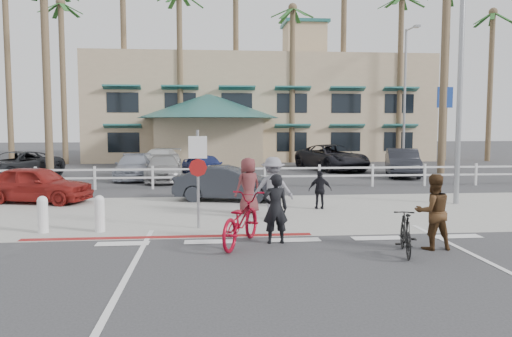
{
  "coord_description": "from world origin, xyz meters",
  "views": [
    {
      "loc": [
        -2.01,
        -10.87,
        2.73
      ],
      "look_at": [
        -0.69,
        3.12,
        1.5
      ],
      "focal_mm": 35.0,
      "sensor_mm": 36.0,
      "label": 1
    }
  ],
  "objects": [
    {
      "name": "palm_8",
      "position": [
        16.0,
        26.0,
        7.5
      ],
      "size": [
        4.0,
        4.0,
        15.0
      ],
      "primitive_type": null,
      "color": "#1F5220",
      "rests_on": "ground"
    },
    {
      "name": "rider_red",
      "position": [
        -0.5,
        0.36,
        0.81
      ],
      "size": [
        0.62,
        0.43,
        1.62
      ],
      "primitive_type": "imported",
      "rotation": [
        0.0,
        0.0,
        3.21
      ],
      "color": "black",
      "rests_on": "ground"
    },
    {
      "name": "lot_car_1",
      "position": [
        -5.79,
        14.6,
        0.62
      ],
      "size": [
        1.96,
        4.36,
        1.24
      ],
      "primitive_type": "imported",
      "rotation": [
        0.0,
        0.0,
        0.05
      ],
      "color": "#8A909E",
      "rests_on": "ground"
    },
    {
      "name": "rail_fence",
      "position": [
        0.5,
        10.5,
        0.5
      ],
      "size": [
        29.4,
        0.16,
        1.0
      ],
      "primitive_type": null,
      "color": "silver",
      "rests_on": "ground"
    },
    {
      "name": "bike_red",
      "position": [
        -1.31,
        0.27,
        0.58
      ],
      "size": [
        1.57,
        2.34,
        1.16
      ],
      "primitive_type": "imported",
      "rotation": [
        0.0,
        0.0,
        2.74
      ],
      "color": "maroon",
      "rests_on": "ground"
    },
    {
      "name": "palm_6",
      "position": [
        8.0,
        26.0,
        8.5
      ],
      "size": [
        4.0,
        4.0,
        17.0
      ],
      "primitive_type": null,
      "color": "#1F5220",
      "rests_on": "ground"
    },
    {
      "name": "lot_car_2",
      "position": [
        -2.21,
        14.43,
        0.64
      ],
      "size": [
        2.81,
        4.04,
        1.28
      ],
      "primitive_type": "imported",
      "rotation": [
        0.0,
        0.0,
        0.39
      ],
      "color": "navy",
      "rests_on": "ground"
    },
    {
      "name": "pedestrian_a",
      "position": [
        -0.17,
        3.36,
        0.9
      ],
      "size": [
        1.27,
        0.88,
        1.81
      ],
      "primitive_type": "imported",
      "rotation": [
        0.0,
        0.0,
        2.95
      ],
      "color": "slate",
      "rests_on": "ground"
    },
    {
      "name": "palm_11",
      "position": [
        11.0,
        16.0,
        7.0
      ],
      "size": [
        4.0,
        4.0,
        14.0
      ],
      "primitive_type": null,
      "color": "#1F5220",
      "rests_on": "ground"
    },
    {
      "name": "palm_10",
      "position": [
        -10.0,
        15.0,
        6.0
      ],
      "size": [
        4.0,
        4.0,
        12.0
      ],
      "primitive_type": null,
      "color": "#1F5220",
      "rests_on": "ground"
    },
    {
      "name": "lot_car_5",
      "position": [
        5.38,
        18.62,
        0.77
      ],
      "size": [
        4.07,
        6.06,
        1.54
      ],
      "primitive_type": "imported",
      "rotation": [
        0.0,
        0.0,
        0.3
      ],
      "color": "black",
      "rests_on": "ground"
    },
    {
      "name": "rider_black",
      "position": [
        2.87,
        -0.5,
        0.83
      ],
      "size": [
        0.81,
        0.64,
        1.67
      ],
      "primitive_type": "imported",
      "rotation": [
        0.0,
        0.0,
        3.15
      ],
      "color": "#422A15",
      "rests_on": "ground"
    },
    {
      "name": "car_white_sedan",
      "position": [
        -1.34,
        6.98,
        0.63
      ],
      "size": [
        4.01,
        2.16,
        1.25
      ],
      "primitive_type": "imported",
      "rotation": [
        0.0,
        0.0,
        1.34
      ],
      "color": "#22252C",
      "rests_on": "ground"
    },
    {
      "name": "cross_street",
      "position": [
        0.0,
        8.5,
        0.0
      ],
      "size": [
        40.0,
        5.0,
        0.01
      ],
      "primitive_type": "cube",
      "color": "#333335",
      "rests_on": "ground"
    },
    {
      "name": "palm_5",
      "position": [
        4.0,
        25.0,
        6.5
      ],
      "size": [
        4.0,
        4.0,
        13.0
      ],
      "primitive_type": null,
      "color": "#1F5220",
      "rests_on": "ground"
    },
    {
      "name": "bollard_1",
      "position": [
        -6.2,
        2.0,
        0.47
      ],
      "size": [
        0.26,
        0.26,
        0.95
      ],
      "primitive_type": null,
      "color": "silver",
      "rests_on": "ground"
    },
    {
      "name": "palm_9",
      "position": [
        19.0,
        25.0,
        6.5
      ],
      "size": [
        4.0,
        4.0,
        13.0
      ],
      "primitive_type": null,
      "color": "#1F5220",
      "rests_on": "ground"
    },
    {
      "name": "car_red_compact",
      "position": [
        -8.04,
        7.14,
        0.65
      ],
      "size": [
        4.1,
        2.47,
        1.31
      ],
      "primitive_type": "imported",
      "rotation": [
        0.0,
        0.0,
        1.31
      ],
      "color": "maroon",
      "rests_on": "ground"
    },
    {
      "name": "sign_post",
      "position": [
        -2.3,
        2.2,
        1.45
      ],
      "size": [
        0.5,
        0.1,
        2.9
      ],
      "primitive_type": null,
      "color": "gray",
      "rests_on": "ground"
    },
    {
      "name": "lot_car_0",
      "position": [
        -11.7,
        15.03,
        0.7
      ],
      "size": [
        4.23,
        5.59,
        1.41
      ],
      "primitive_type": "imported",
      "rotation": [
        0.0,
        0.0,
        -0.43
      ],
      "color": "black",
      "rests_on": "ground"
    },
    {
      "name": "palm_1",
      "position": [
        -12.0,
        25.0,
        6.5
      ],
      "size": [
        4.0,
        4.0,
        13.0
      ],
      "primitive_type": null,
      "color": "#1F5220",
      "rests_on": "ground"
    },
    {
      "name": "bike_path",
      "position": [
        0.0,
        -2.0,
        0.0
      ],
      "size": [
        12.0,
        16.0,
        0.01
      ],
      "primitive_type": "cube",
      "color": "#333335",
      "rests_on": "ground"
    },
    {
      "name": "ground",
      "position": [
        0.0,
        0.0,
        0.0
      ],
      "size": [
        140.0,
        140.0,
        0.0
      ],
      "primitive_type": "plane",
      "color": "#333335"
    },
    {
      "name": "sidewalk_plaza",
      "position": [
        0.0,
        4.5,
        0.01
      ],
      "size": [
        22.0,
        7.0,
        0.01
      ],
      "primitive_type": "cube",
      "color": "gray",
      "rests_on": "ground"
    },
    {
      "name": "palm_7",
      "position": [
        12.0,
        25.0,
        7.0
      ],
      "size": [
        4.0,
        4.0,
        14.0
      ],
      "primitive_type": null,
      "color": "#1F5220",
      "rests_on": "ground"
    },
    {
      "name": "pedestrian_b",
      "position": [
        -0.82,
        4.29,
        0.87
      ],
      "size": [
        1.01,
        0.89,
        1.74
      ],
      "primitive_type": "imported",
      "rotation": [
        0.0,
        0.0,
        3.64
      ],
      "color": "#592528",
      "rests_on": "ground"
    },
    {
      "name": "palm_2",
      "position": [
        -8.0,
        26.0,
        8.0
      ],
      "size": [
        4.0,
        4.0,
        16.0
      ],
      "primitive_type": null,
      "color": "#1F5220",
      "rests_on": "ground"
    },
    {
      "name": "palm_3",
      "position": [
        -4.0,
        25.0,
        7.0
      ],
      "size": [
        4.0,
        4.0,
        14.0
      ],
      "primitive_type": null,
      "color": "#1F5220",
      "rests_on": "ground"
    },
    {
      "name": "info_sign",
      "position": [
        14.0,
        22.0,
        2.8
      ],
      "size": [
        1.2,
        0.16,
        5.6
      ],
      "primitive_type": null,
      "color": "navy",
      "rests_on": "ground"
    },
    {
      "name": "bollard_0",
      "position": [
        -4.8,
        2.0,
        0.47
      ],
      "size": [
        0.26,
        0.26,
        0.95
      ],
      "primitive_type": null,
      "color": "silver",
      "rests_on": "ground"
    },
    {
      "name": "streetlight_1",
      "position": [
        12.0,
        24.0,
        4.75
      ],
      "size": [
        0.6,
        2.0,
        9.5
      ],
      "primitive_type": null,
      "color": "gray",
      "rests_on": "ground"
    },
    {
      "name": "palm_0",
      "position": [
        -16.0,
        26.0,
        7.5
      ],
      "size": [
        4.0,
        4.0,
        15.0
      ],
      "primitive_type": null,
      "color": "#1F5220",
      "rests_on": "ground"
    },
    {
      "name": "streetlight_0",
      "position": [
        6.5,
        5.5,
        4.5
      ],
      "size": [
        0.6,
        2.0,
        9.0
      ],
      "primitive_type": null,
      "color": "gray",
      "rests_on": "ground"
    },
    {
      "name": "lot_car_3",
      "position": [
        8.21,
        14.64,
        0.74
      ],
      "size": [
        2.75,
        4.72,
        1.47
      ],
      "primitive_type": "imported",
      "rotation": [
        0.0,
        0.0,
        -0.29
      ],
      "color": "black",
      "rests_on": "ground"
    },
    {
      "name": "lot_car_6",
      "position": [
        -4.23,
        13.58,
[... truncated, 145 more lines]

